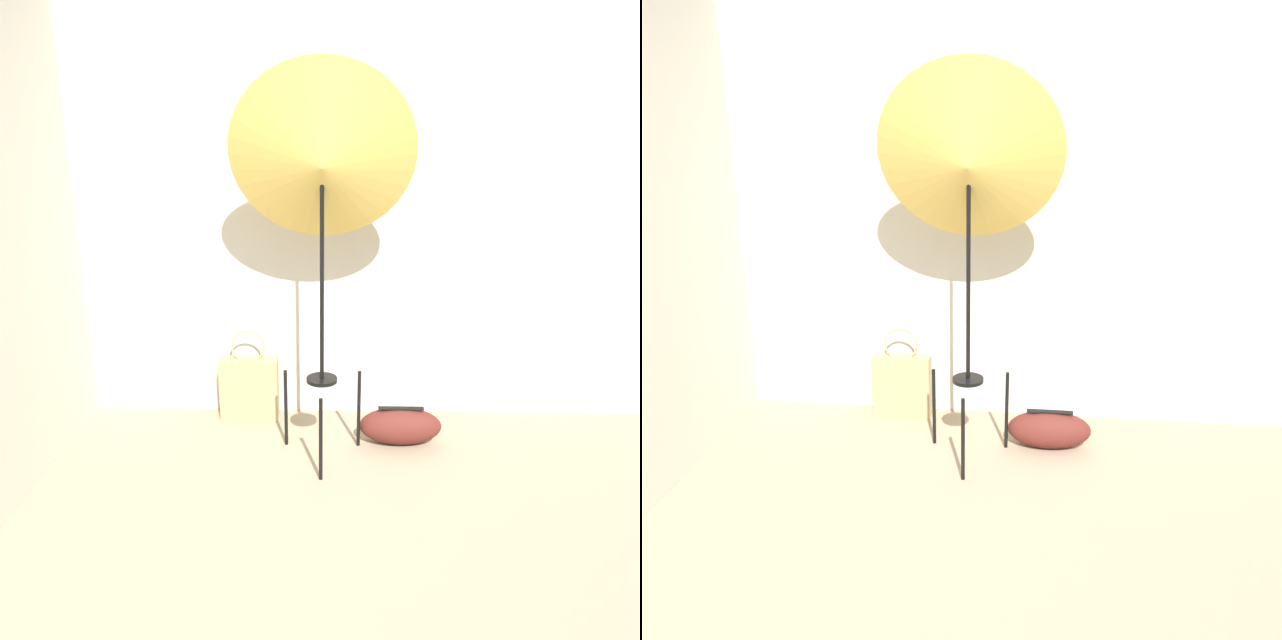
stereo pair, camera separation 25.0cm
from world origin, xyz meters
TOP-DOWN VIEW (x-y plane):
  - wall_back at (0.00, 2.57)m, footprint 8.00×0.05m
  - photo_umbrella at (-0.28, 1.99)m, footprint 0.93×0.49m
  - tote_bag at (-0.74, 2.42)m, footprint 0.35×0.11m
  - duffel_bag at (0.17, 2.14)m, footprint 0.47×0.21m

SIDE VIEW (x-z plane):
  - duffel_bag at x=0.17m, z-range 0.00..0.22m
  - tote_bag at x=-0.74m, z-range -0.08..0.50m
  - wall_back at x=0.00m, z-range 0.00..2.60m
  - photo_umbrella at x=-0.28m, z-range 0.55..2.62m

